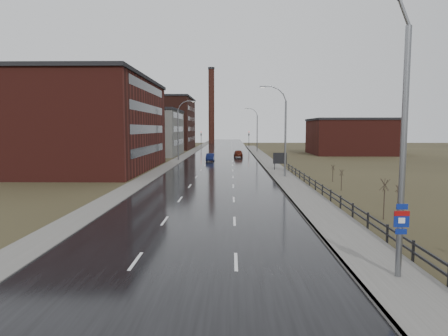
{
  "coord_description": "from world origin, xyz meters",
  "views": [
    {
      "loc": [
        2.07,
        -13.68,
        6.11
      ],
      "look_at": [
        1.51,
        17.67,
        3.0
      ],
      "focal_mm": 32.0,
      "sensor_mm": 36.0,
      "label": 1
    }
  ],
  "objects_px": {
    "car_near": "(210,157)",
    "car_far": "(238,154)",
    "streetlight_main": "(396,130)",
    "billboard": "(280,159)"
  },
  "relations": [
    {
      "from": "billboard",
      "to": "car_near",
      "type": "distance_m",
      "value": 20.26
    },
    {
      "from": "car_near",
      "to": "car_far",
      "type": "relative_size",
      "value": 0.92
    },
    {
      "from": "streetlight_main",
      "to": "car_far",
      "type": "distance_m",
      "value": 69.18
    },
    {
      "from": "streetlight_main",
      "to": "car_far",
      "type": "relative_size",
      "value": 2.61
    },
    {
      "from": "billboard",
      "to": "car_far",
      "type": "xyz_separation_m",
      "value": [
        -5.52,
        27.04,
        -0.97
      ]
    },
    {
      "from": "car_far",
      "to": "billboard",
      "type": "bearing_deg",
      "value": 100.35
    },
    {
      "from": "streetlight_main",
      "to": "car_near",
      "type": "relative_size",
      "value": 2.83
    },
    {
      "from": "streetlight_main",
      "to": "billboard",
      "type": "height_order",
      "value": "streetlight_main"
    },
    {
      "from": "streetlight_main",
      "to": "car_far",
      "type": "xyz_separation_m",
      "value": [
        -4.9,
        68.8,
        -5.27
      ]
    },
    {
      "from": "streetlight_main",
      "to": "car_near",
      "type": "bearing_deg",
      "value": 99.95
    }
  ]
}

